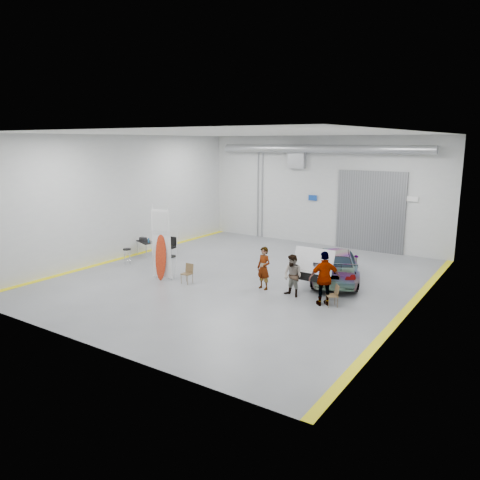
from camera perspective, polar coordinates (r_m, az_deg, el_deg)
The scene contains 13 objects.
ground at distance 19.94m, azimuth 0.27°, elevation -4.64°, with size 16.00×16.00×0.00m, color slate.
room_shell at distance 20.95m, azimuth 4.19°, elevation 7.50°, with size 14.02×16.18×6.01m.
sedan_car at distance 19.84m, azimuth 11.51°, elevation -2.92°, with size 1.93×4.72×1.37m, color white.
person_a at distance 18.28m, azimuth 2.91°, elevation -3.44°, with size 0.62×0.40×1.69m, color #885A4A.
person_b at distance 17.52m, azimuth 6.45°, elevation -4.35°, with size 0.78×0.60×1.60m, color #43697B.
person_c at distance 16.71m, azimuth 10.28°, elevation -4.64°, with size 1.13×0.47×1.96m, color brown.
surfboard_display at distance 19.66m, azimuth -9.70°, elevation -1.21°, with size 0.89×0.34×3.15m.
folding_chair_near at distance 19.22m, azimuth -6.47°, elevation -4.57°, with size 0.39×0.40×0.81m.
folding_chair_far at distance 16.87m, azimuth 11.14°, elevation -7.14°, with size 0.51×0.59×0.78m.
shop_stool at distance 22.61m, azimuth -13.58°, elevation -1.98°, with size 0.39×0.39×0.76m.
work_table at distance 24.10m, azimuth -11.49°, elevation -0.16°, with size 1.30×0.97×0.96m.
office_chair at distance 23.70m, azimuth -8.35°, elevation -1.01°, with size 0.52×0.52×0.98m.
trunk_lid at distance 17.78m, azimuth 9.02°, elevation -2.21°, with size 1.60×0.97×0.04m, color silver.
Camera 1 is at (10.49, -15.97, 5.70)m, focal length 35.00 mm.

